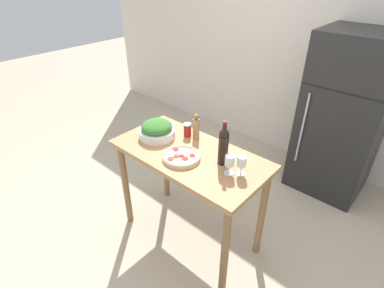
{
  "coord_description": "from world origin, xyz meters",
  "views": [
    {
      "loc": [
        1.26,
        -1.39,
        2.12
      ],
      "look_at": [
        0.0,
        0.03,
        0.95
      ],
      "focal_mm": 28.0,
      "sensor_mm": 36.0,
      "label": 1
    }
  ],
  "objects_px": {
    "homemade_pizza": "(182,157)",
    "salt_canister": "(187,130)",
    "wine_bottle": "(223,145)",
    "wine_glass_far": "(242,162)",
    "pepper_mill": "(196,127)",
    "refrigerator": "(343,118)",
    "salad_bowl": "(157,130)",
    "wine_glass_near": "(230,162)"
  },
  "relations": [
    {
      "from": "homemade_pizza",
      "to": "salad_bowl",
      "type": "bearing_deg",
      "value": 165.4
    },
    {
      "from": "refrigerator",
      "to": "salad_bowl",
      "type": "xyz_separation_m",
      "value": [
        -0.98,
        -1.53,
        0.14
      ]
    },
    {
      "from": "wine_glass_far",
      "to": "salt_canister",
      "type": "xyz_separation_m",
      "value": [
        -0.61,
        0.14,
        -0.04
      ]
    },
    {
      "from": "pepper_mill",
      "to": "salt_canister",
      "type": "relative_size",
      "value": 1.93
    },
    {
      "from": "wine_bottle",
      "to": "salad_bowl",
      "type": "height_order",
      "value": "wine_bottle"
    },
    {
      "from": "wine_glass_far",
      "to": "salad_bowl",
      "type": "relative_size",
      "value": 0.48
    },
    {
      "from": "refrigerator",
      "to": "salad_bowl",
      "type": "relative_size",
      "value": 5.53
    },
    {
      "from": "homemade_pizza",
      "to": "pepper_mill",
      "type": "bearing_deg",
      "value": 111.45
    },
    {
      "from": "refrigerator",
      "to": "pepper_mill",
      "type": "relative_size",
      "value": 7.62
    },
    {
      "from": "wine_glass_far",
      "to": "salt_canister",
      "type": "relative_size",
      "value": 1.28
    },
    {
      "from": "wine_glass_near",
      "to": "salad_bowl",
      "type": "xyz_separation_m",
      "value": [
        -0.72,
        0.01,
        -0.03
      ]
    },
    {
      "from": "pepper_mill",
      "to": "homemade_pizza",
      "type": "relative_size",
      "value": 0.77
    },
    {
      "from": "pepper_mill",
      "to": "wine_glass_far",
      "type": "bearing_deg",
      "value": -16.78
    },
    {
      "from": "pepper_mill",
      "to": "homemade_pizza",
      "type": "distance_m",
      "value": 0.33
    },
    {
      "from": "salt_canister",
      "to": "wine_glass_near",
      "type": "bearing_deg",
      "value": -19.02
    },
    {
      "from": "wine_bottle",
      "to": "pepper_mill",
      "type": "xyz_separation_m",
      "value": [
        -0.37,
        0.14,
        -0.05
      ]
    },
    {
      "from": "homemade_pizza",
      "to": "salt_canister",
      "type": "xyz_separation_m",
      "value": [
        -0.19,
        0.27,
        0.04
      ]
    },
    {
      "from": "wine_glass_far",
      "to": "homemade_pizza",
      "type": "distance_m",
      "value": 0.45
    },
    {
      "from": "wine_bottle",
      "to": "wine_glass_far",
      "type": "relative_size",
      "value": 2.36
    },
    {
      "from": "pepper_mill",
      "to": "homemade_pizza",
      "type": "xyz_separation_m",
      "value": [
        0.12,
        -0.29,
        -0.08
      ]
    },
    {
      "from": "refrigerator",
      "to": "wine_glass_near",
      "type": "bearing_deg",
      "value": -99.28
    },
    {
      "from": "pepper_mill",
      "to": "salad_bowl",
      "type": "relative_size",
      "value": 0.73
    },
    {
      "from": "refrigerator",
      "to": "pepper_mill",
      "type": "bearing_deg",
      "value": -118.52
    },
    {
      "from": "refrigerator",
      "to": "pepper_mill",
      "type": "distance_m",
      "value": 1.53
    },
    {
      "from": "refrigerator",
      "to": "wine_glass_far",
      "type": "distance_m",
      "value": 1.52
    },
    {
      "from": "wine_bottle",
      "to": "salt_canister",
      "type": "height_order",
      "value": "wine_bottle"
    },
    {
      "from": "refrigerator",
      "to": "salad_bowl",
      "type": "distance_m",
      "value": 1.82
    },
    {
      "from": "pepper_mill",
      "to": "homemade_pizza",
      "type": "bearing_deg",
      "value": -68.55
    },
    {
      "from": "pepper_mill",
      "to": "homemade_pizza",
      "type": "height_order",
      "value": "pepper_mill"
    },
    {
      "from": "pepper_mill",
      "to": "salt_canister",
      "type": "xyz_separation_m",
      "value": [
        -0.08,
        -0.02,
        -0.05
      ]
    },
    {
      "from": "salad_bowl",
      "to": "wine_bottle",
      "type": "bearing_deg",
      "value": 5.29
    },
    {
      "from": "refrigerator",
      "to": "pepper_mill",
      "type": "xyz_separation_m",
      "value": [
        -0.73,
        -1.34,
        0.18
      ]
    },
    {
      "from": "wine_bottle",
      "to": "wine_glass_far",
      "type": "xyz_separation_m",
      "value": [
        0.17,
        -0.02,
        -0.05
      ]
    },
    {
      "from": "pepper_mill",
      "to": "wine_bottle",
      "type": "bearing_deg",
      "value": -20.89
    },
    {
      "from": "wine_glass_far",
      "to": "wine_bottle",
      "type": "bearing_deg",
      "value": 172.82
    },
    {
      "from": "wine_bottle",
      "to": "salt_canister",
      "type": "xyz_separation_m",
      "value": [
        -0.45,
        0.12,
        -0.09
      ]
    },
    {
      "from": "wine_glass_far",
      "to": "homemade_pizza",
      "type": "height_order",
      "value": "wine_glass_far"
    },
    {
      "from": "wine_glass_near",
      "to": "wine_glass_far",
      "type": "xyz_separation_m",
      "value": [
        0.06,
        0.05,
        -0.0
      ]
    },
    {
      "from": "salt_canister",
      "to": "homemade_pizza",
      "type": "bearing_deg",
      "value": -55.03
    },
    {
      "from": "homemade_pizza",
      "to": "salt_canister",
      "type": "bearing_deg",
      "value": 124.97
    },
    {
      "from": "homemade_pizza",
      "to": "wine_bottle",
      "type": "bearing_deg",
      "value": 30.92
    },
    {
      "from": "wine_bottle",
      "to": "salad_bowl",
      "type": "relative_size",
      "value": 1.14
    }
  ]
}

